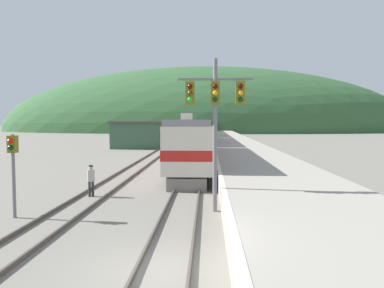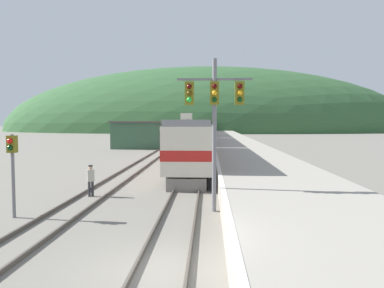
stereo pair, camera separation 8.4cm
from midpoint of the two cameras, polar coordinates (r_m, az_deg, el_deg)
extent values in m
plane|color=slate|center=(10.69, -4.49, -18.75)|extent=(500.00, 500.00, 0.00)
cube|color=#4C443D|center=(79.93, 1.20, 0.76)|extent=(0.08, 180.00, 0.16)
cube|color=#4C443D|center=(79.91, 2.22, 0.75)|extent=(0.08, 180.00, 0.16)
cube|color=#4C443D|center=(80.20, -2.31, 0.76)|extent=(0.08, 180.00, 0.16)
cube|color=#4C443D|center=(80.09, -1.29, 0.76)|extent=(0.08, 180.00, 0.16)
cube|color=#9E9689|center=(60.03, 6.23, 0.21)|extent=(6.51, 140.00, 1.05)
cube|color=silver|center=(59.89, 3.24, 0.73)|extent=(0.24, 140.00, 0.01)
ellipsoid|color=#335B33|center=(145.94, 2.12, 2.02)|extent=(158.07, 71.13, 48.92)
cube|color=#385B42|center=(54.93, -8.27, 1.28)|extent=(6.92, 4.20, 3.72)
cube|color=#47423D|center=(54.89, -8.29, 3.34)|extent=(7.42, 4.70, 0.24)
cube|color=black|center=(31.30, 0.32, -3.06)|extent=(2.42, 19.13, 0.85)
cube|color=beige|center=(31.14, 0.32, 0.33)|extent=(2.96, 20.35, 2.86)
cube|color=red|center=(31.16, 0.32, -0.09)|extent=(2.99, 20.37, 0.63)
cube|color=black|center=(31.11, 0.32, 1.48)|extent=(2.98, 19.13, 0.86)
cube|color=slate|center=(31.09, 0.32, 3.33)|extent=(2.78, 20.35, 0.40)
cube|color=black|center=(22.09, -0.62, 0.61)|extent=(3.00, 2.20, 1.14)
cube|color=beige|center=(21.38, -0.72, 4.22)|extent=(0.64, 0.80, 0.36)
cube|color=slate|center=(21.45, -0.75, -6.28)|extent=(2.31, 0.40, 0.77)
cube|color=black|center=(53.54, 1.27, -0.28)|extent=(2.42, 21.18, 0.85)
cube|color=beige|center=(53.45, 1.27, 1.70)|extent=(2.96, 22.53, 2.86)
cube|color=red|center=(53.46, 1.27, 1.45)|extent=(2.99, 22.55, 0.63)
cube|color=black|center=(53.43, 1.27, 2.37)|extent=(2.98, 21.18, 0.86)
cube|color=slate|center=(53.42, 1.27, 3.45)|extent=(2.78, 22.53, 0.40)
cube|color=black|center=(76.93, 1.68, 0.90)|extent=(2.42, 21.18, 0.85)
cube|color=beige|center=(76.86, 1.68, 2.28)|extent=(2.96, 22.53, 2.86)
cube|color=red|center=(76.87, 1.68, 2.11)|extent=(2.99, 22.55, 0.63)
cube|color=black|center=(76.85, 1.68, 2.75)|extent=(2.98, 21.18, 0.86)
cube|color=slate|center=(76.84, 1.68, 3.50)|extent=(2.78, 22.53, 0.40)
cube|color=black|center=(100.33, 1.89, 1.53)|extent=(2.42, 21.18, 0.85)
cube|color=beige|center=(100.28, 1.90, 2.59)|extent=(2.96, 22.53, 2.86)
cube|color=red|center=(100.29, 1.89, 2.46)|extent=(2.99, 22.55, 0.63)
cube|color=black|center=(100.27, 1.90, 2.95)|extent=(2.98, 21.18, 0.86)
cube|color=slate|center=(100.27, 1.90, 3.53)|extent=(2.78, 22.53, 0.40)
cube|color=black|center=(123.74, 2.03, 1.93)|extent=(2.42, 21.18, 0.85)
cube|color=beige|center=(123.70, 2.03, 2.79)|extent=(2.96, 22.53, 2.86)
cube|color=red|center=(123.71, 2.03, 2.68)|extent=(2.99, 22.55, 0.63)
cube|color=black|center=(123.70, 2.03, 3.08)|extent=(2.98, 21.18, 0.86)
cube|color=slate|center=(123.69, 2.03, 3.54)|extent=(2.78, 22.53, 0.40)
cylinder|color=slate|center=(16.58, 3.56, 1.25)|extent=(0.20, 0.20, 6.77)
cube|color=slate|center=(16.66, 3.60, 9.82)|extent=(3.30, 0.10, 0.10)
cube|color=#6B6619|center=(16.62, -0.24, 7.73)|extent=(0.40, 0.28, 1.02)
sphere|color=#3C0504|center=(16.47, -0.27, 8.77)|extent=(0.22, 0.22, 0.22)
sphere|color=#412C05|center=(16.45, -0.27, 7.78)|extent=(0.22, 0.22, 0.22)
sphere|color=green|center=(16.43, -0.27, 6.78)|extent=(0.22, 0.22, 0.22)
cube|color=#6B6619|center=(16.61, 3.59, 7.73)|extent=(0.40, 0.28, 1.02)
sphere|color=#3C0504|center=(16.46, 3.60, 8.77)|extent=(0.22, 0.22, 0.22)
sphere|color=orange|center=(16.43, 3.60, 7.78)|extent=(0.22, 0.22, 0.22)
sphere|color=black|center=(16.41, 3.60, 6.78)|extent=(0.22, 0.22, 0.22)
cube|color=#6B6619|center=(16.66, 7.41, 7.70)|extent=(0.40, 0.28, 1.02)
sphere|color=#3C0504|center=(16.51, 7.47, 8.73)|extent=(0.22, 0.22, 0.22)
sphere|color=orange|center=(16.49, 7.46, 7.74)|extent=(0.22, 0.22, 0.22)
sphere|color=black|center=(16.47, 7.45, 6.75)|extent=(0.22, 0.22, 0.22)
cylinder|color=slate|center=(17.27, -25.48, -4.46)|extent=(0.14, 0.14, 3.49)
cube|color=#6B6619|center=(17.14, -25.60, -0.01)|extent=(0.36, 0.28, 0.71)
sphere|color=red|center=(16.98, -25.89, 0.41)|extent=(0.22, 0.22, 0.22)
sphere|color=black|center=(17.00, -25.87, -0.51)|extent=(0.22, 0.22, 0.22)
cylinder|color=#2D2D33|center=(20.83, -15.27, -6.63)|extent=(0.14, 0.14, 0.81)
cylinder|color=#2D2D33|center=(20.85, -14.81, -6.61)|extent=(0.14, 0.14, 0.81)
cube|color=#B2AD9E|center=(20.73, -15.07, -4.66)|extent=(0.42, 0.35, 0.63)
sphere|color=tan|center=(20.67, -15.09, -3.49)|extent=(0.22, 0.22, 0.22)
cylinder|color=black|center=(20.66, -15.10, -3.22)|extent=(0.23, 0.23, 0.07)
camera|label=1|loc=(0.04, -89.91, 0.01)|focal=35.00mm
camera|label=2|loc=(0.04, 90.09, -0.01)|focal=35.00mm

